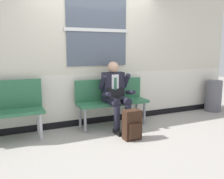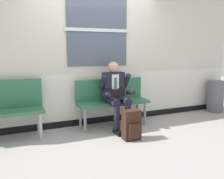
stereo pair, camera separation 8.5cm
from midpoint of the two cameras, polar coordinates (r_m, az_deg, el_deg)
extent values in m
plane|color=#9E9991|center=(4.40, -1.85, -9.81)|extent=(18.00, 18.00, 0.00)
cube|color=beige|center=(4.69, -4.71, 13.83)|extent=(6.55, 0.12, 1.62)
cube|color=silver|center=(4.76, -4.50, -1.34)|extent=(6.55, 0.12, 0.87)
cube|color=black|center=(4.88, -4.42, -7.10)|extent=(6.55, 0.14, 0.12)
cube|color=#4C5666|center=(4.63, -4.05, 13.94)|extent=(1.20, 0.02, 1.33)
cube|color=silver|center=(4.62, -4.01, 13.95)|extent=(1.28, 0.03, 0.06)
cube|color=#2D6B47|center=(4.55, -0.28, -3.11)|extent=(1.37, 0.42, 0.05)
cube|color=#2D6B47|center=(4.66, -1.19, 0.07)|extent=(1.37, 0.04, 0.41)
cylinder|color=gray|center=(4.27, -6.97, -7.43)|extent=(0.05, 0.05, 0.44)
cylinder|color=gray|center=(4.54, -8.12, -6.39)|extent=(0.05, 0.05, 0.44)
cylinder|color=gray|center=(4.75, 7.19, -5.64)|extent=(0.05, 0.05, 0.44)
cylinder|color=gray|center=(5.00, 5.39, -4.83)|extent=(0.05, 0.05, 0.44)
cube|color=#2D6B47|center=(4.17, -23.54, -5.11)|extent=(1.03, 0.42, 0.05)
cube|color=#2D6B47|center=(4.29, -23.82, -1.12)|extent=(1.03, 0.04, 0.48)
cylinder|color=#B7B7BC|center=(4.12, -17.16, -8.43)|extent=(0.05, 0.05, 0.44)
cylinder|color=#B7B7BC|center=(4.40, -17.68, -7.28)|extent=(0.05, 0.05, 0.44)
cylinder|color=#1E1E2D|center=(4.30, -0.47, -2.90)|extent=(0.15, 0.40, 0.15)
cylinder|color=#1E1E2D|center=(4.21, 0.59, -7.24)|extent=(0.11, 0.11, 0.49)
cube|color=black|center=(4.22, 0.94, -10.16)|extent=(0.10, 0.26, 0.07)
cylinder|color=#1E1E2D|center=(4.39, 2.15, -2.64)|extent=(0.15, 0.40, 0.15)
cylinder|color=#1E1E2D|center=(4.30, 3.27, -6.88)|extent=(0.11, 0.11, 0.49)
cube|color=black|center=(4.31, 3.62, -9.73)|extent=(0.10, 0.26, 0.07)
cube|color=#1E1E2D|center=(4.49, -0.28, 0.62)|extent=(0.40, 0.18, 0.55)
cube|color=silver|center=(4.40, 0.22, 1.09)|extent=(0.14, 0.01, 0.38)
cube|color=#2D664C|center=(4.40, 0.26, 0.69)|extent=(0.05, 0.01, 0.33)
sphere|color=tan|center=(4.45, -0.29, 5.33)|extent=(0.21, 0.21, 0.21)
cylinder|color=#1E1E2D|center=(4.32, -2.81, 1.73)|extent=(0.09, 0.25, 0.30)
cylinder|color=#1E1E2D|center=(4.19, -1.93, -1.17)|extent=(0.08, 0.27, 0.12)
cylinder|color=#1E1E2D|center=(4.52, 2.86, 2.07)|extent=(0.09, 0.25, 0.30)
cylinder|color=#1E1E2D|center=(4.40, 3.85, -0.68)|extent=(0.08, 0.27, 0.12)
cube|color=black|center=(4.31, 1.03, -2.13)|extent=(0.32, 0.22, 0.02)
cube|color=black|center=(4.40, 0.30, -0.42)|extent=(0.32, 0.08, 0.21)
cube|color=#331E14|center=(3.95, 4.17, -8.37)|extent=(0.28, 0.17, 0.49)
cube|color=#331E14|center=(3.88, 4.92, -9.84)|extent=(0.20, 0.04, 0.25)
cylinder|color=#595960|center=(6.16, 22.63, -1.39)|extent=(0.37, 0.37, 0.73)
camera|label=1|loc=(0.04, -90.57, -0.10)|focal=38.38mm
camera|label=2|loc=(0.04, 89.43, 0.10)|focal=38.38mm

